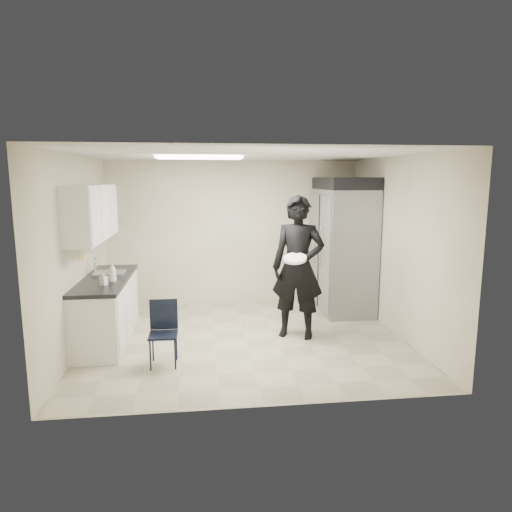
{
  "coord_description": "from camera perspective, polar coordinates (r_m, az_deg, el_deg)",
  "views": [
    {
      "loc": [
        -0.61,
        -6.25,
        2.29
      ],
      "look_at": [
        0.18,
        0.2,
        1.18
      ],
      "focal_mm": 32.0,
      "sensor_mm": 36.0,
      "label": 1
    }
  ],
  "objects": [
    {
      "name": "soap_bottle_b",
      "position": [
        6.26,
        -18.51,
        -2.71
      ],
      "size": [
        0.11,
        0.11,
        0.17
      ],
      "primitive_type": "imported",
      "rotation": [
        0.0,
        0.0,
        -0.55
      ],
      "color": "#A2A3AD",
      "rests_on": "countertop"
    },
    {
      "name": "lower_counter",
      "position": [
        6.85,
        -18.14,
        -6.53
      ],
      "size": [
        0.6,
        1.9,
        0.86
      ],
      "primitive_type": "cube",
      "color": "silver",
      "rests_on": "floor"
    },
    {
      "name": "soap_bottle_a",
      "position": [
        6.41,
        -17.53,
        -1.94
      ],
      "size": [
        0.13,
        0.13,
        0.27
      ],
      "primitive_type": "imported",
      "rotation": [
        0.0,
        0.0,
        0.32
      ],
      "color": "white",
      "rests_on": "countertop"
    },
    {
      "name": "bucket_lid",
      "position": [
        6.28,
        4.9,
        -0.31
      ],
      "size": [
        0.42,
        0.42,
        0.04
      ],
      "primitive_type": "cylinder",
      "rotation": [
        0.0,
        0.0,
        -0.39
      ],
      "color": "silver",
      "rests_on": "man_tuxedo"
    },
    {
      "name": "countertop",
      "position": [
        6.74,
        -18.34,
        -2.81
      ],
      "size": [
        0.64,
        1.95,
        0.05
      ],
      "primitive_type": "cube",
      "color": "black",
      "rests_on": "lower_counter"
    },
    {
      "name": "right_wall",
      "position": [
        6.95,
        17.38,
        1.09
      ],
      "size": [
        0.0,
        4.0,
        4.0
      ],
      "primitive_type": "plane",
      "rotation": [
        1.57,
        0.0,
        -1.57
      ],
      "color": "beige",
      "rests_on": "floor"
    },
    {
      "name": "back_wall",
      "position": [
        8.34,
        -2.77,
        2.89
      ],
      "size": [
        4.5,
        0.0,
        4.5
      ],
      "primitive_type": "plane",
      "rotation": [
        1.57,
        0.0,
        0.0
      ],
      "color": "beige",
      "rests_on": "floor"
    },
    {
      "name": "folding_chair",
      "position": [
        5.79,
        -11.52,
        -9.66
      ],
      "size": [
        0.35,
        0.35,
        0.78
      ],
      "primitive_type": "cube",
      "rotation": [
        0.0,
        0.0,
        -0.01
      ],
      "color": "black",
      "rests_on": "floor"
    },
    {
      "name": "sink",
      "position": [
        6.98,
        -17.78,
        -2.49
      ],
      "size": [
        0.42,
        0.4,
        0.14
      ],
      "primitive_type": "cube",
      "color": "gray",
      "rests_on": "countertop"
    },
    {
      "name": "towel_dispenser",
      "position": [
        7.79,
        -18.37,
        4.29
      ],
      "size": [
        0.22,
        0.3,
        0.35
      ],
      "primitive_type": "cube",
      "color": "black",
      "rests_on": "left_wall"
    },
    {
      "name": "upper_cabinets",
      "position": [
        6.63,
        -19.84,
        5.14
      ],
      "size": [
        0.35,
        1.8,
        0.75
      ],
      "primitive_type": "cube",
      "color": "silver",
      "rests_on": "left_wall"
    },
    {
      "name": "notice_sticker_right",
      "position": [
        6.85,
        -20.72,
        -0.24
      ],
      "size": [
        0.0,
        0.12,
        0.07
      ],
      "primitive_type": "cube",
      "color": "yellow",
      "rests_on": "left_wall"
    },
    {
      "name": "floor",
      "position": [
        6.69,
        -1.38,
        -10.3
      ],
      "size": [
        4.5,
        4.5,
        0.0
      ],
      "primitive_type": "plane",
      "color": "tan",
      "rests_on": "ground"
    },
    {
      "name": "notice_sticker_left",
      "position": [
        6.65,
        -21.14,
        -0.2
      ],
      "size": [
        0.0,
        0.12,
        0.07
      ],
      "primitive_type": "cube",
      "color": "yellow",
      "rests_on": "left_wall"
    },
    {
      "name": "ceiling",
      "position": [
        6.29,
        -1.48,
        12.55
      ],
      "size": [
        4.5,
        4.5,
        0.0
      ],
      "primitive_type": "plane",
      "rotation": [
        3.14,
        0.0,
        0.0
      ],
      "color": "silver",
      "rests_on": "back_wall"
    },
    {
      "name": "fridge_compressor",
      "position": [
        7.92,
        11.08,
        8.89
      ],
      "size": [
        0.8,
        1.35,
        0.2
      ],
      "primitive_type": "cube",
      "color": "black",
      "rests_on": "commercial_fridge"
    },
    {
      "name": "ceiling_panel",
      "position": [
        6.66,
        -7.08,
        12.06
      ],
      "size": [
        1.2,
        0.6,
        0.02
      ],
      "primitive_type": "cube",
      "color": "white",
      "rests_on": "ceiling"
    },
    {
      "name": "man_tuxedo",
      "position": [
        6.56,
        5.27,
        -1.42
      ],
      "size": [
        0.89,
        0.75,
        2.05
      ],
      "primitive_type": "imported",
      "rotation": [
        0.0,
        0.0,
        -0.39
      ],
      "color": "black",
      "rests_on": "floor"
    },
    {
      "name": "left_wall",
      "position": [
        6.54,
        -21.45,
        0.34
      ],
      "size": [
        0.0,
        4.0,
        4.0
      ],
      "primitive_type": "plane",
      "rotation": [
        1.57,
        0.0,
        1.57
      ],
      "color": "beige",
      "rests_on": "floor"
    },
    {
      "name": "faucet",
      "position": [
        6.99,
        -19.45,
        -1.3
      ],
      "size": [
        0.02,
        0.02,
        0.24
      ],
      "primitive_type": "cylinder",
      "color": "silver",
      "rests_on": "countertop"
    },
    {
      "name": "commercial_fridge",
      "position": [
        8.01,
        10.81,
        0.65
      ],
      "size": [
        0.8,
        1.35,
        2.1
      ],
      "primitive_type": "cube",
      "color": "gray",
      "rests_on": "floor"
    }
  ]
}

